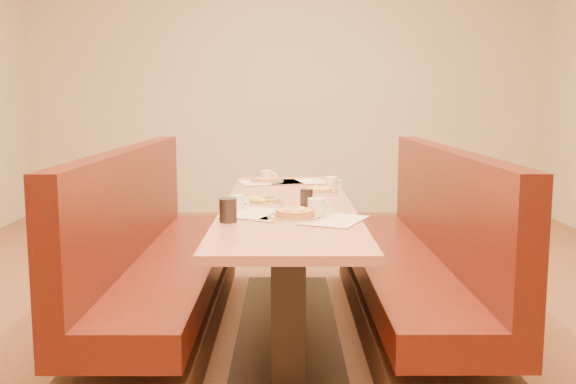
{
  "coord_description": "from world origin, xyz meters",
  "views": [
    {
      "loc": [
        -0.01,
        -3.53,
        1.31
      ],
      "look_at": [
        0.0,
        -0.29,
        0.85
      ],
      "focal_mm": 40.0,
      "sensor_mm": 36.0,
      "label": 1
    }
  ],
  "objects_px": {
    "eggs_plate": "(262,202)",
    "soda_tumbler_near": "(228,210)",
    "coffee_mug_a": "(317,208)",
    "coffee_mug_c": "(332,183)",
    "booth_left": "(158,270)",
    "pancake_plate": "(295,216)",
    "booth_right": "(417,270)",
    "soda_tumbler_mid": "(306,198)",
    "coffee_mug_d": "(267,176)",
    "diner_table": "(288,268)",
    "coffee_mug_b": "(238,202)"
  },
  "relations": [
    {
      "from": "pancake_plate",
      "to": "coffee_mug_b",
      "type": "xyz_separation_m",
      "value": [
        -0.29,
        0.29,
        0.02
      ]
    },
    {
      "from": "soda_tumbler_mid",
      "to": "booth_left",
      "type": "bearing_deg",
      "value": 171.64
    },
    {
      "from": "booth_right",
      "to": "coffee_mug_c",
      "type": "relative_size",
      "value": 22.19
    },
    {
      "from": "coffee_mug_c",
      "to": "coffee_mug_d",
      "type": "xyz_separation_m",
      "value": [
        -0.42,
        0.37,
        0.0
      ]
    },
    {
      "from": "soda_tumbler_near",
      "to": "coffee_mug_c",
      "type": "bearing_deg",
      "value": 62.89
    },
    {
      "from": "booth_left",
      "to": "pancake_plate",
      "type": "distance_m",
      "value": 1.01
    },
    {
      "from": "booth_right",
      "to": "soda_tumbler_near",
      "type": "bearing_deg",
      "value": -149.96
    },
    {
      "from": "pancake_plate",
      "to": "coffee_mug_b",
      "type": "relative_size",
      "value": 2.54
    },
    {
      "from": "booth_right",
      "to": "coffee_mug_a",
      "type": "xyz_separation_m",
      "value": [
        -0.59,
        -0.46,
        0.44
      ]
    },
    {
      "from": "coffee_mug_c",
      "to": "soda_tumbler_mid",
      "type": "height_order",
      "value": "soda_tumbler_mid"
    },
    {
      "from": "eggs_plate",
      "to": "soda_tumbler_near",
      "type": "height_order",
      "value": "soda_tumbler_near"
    },
    {
      "from": "coffee_mug_b",
      "to": "coffee_mug_c",
      "type": "bearing_deg",
      "value": 54.08
    },
    {
      "from": "coffee_mug_a",
      "to": "soda_tumbler_near",
      "type": "bearing_deg",
      "value": -171.17
    },
    {
      "from": "pancake_plate",
      "to": "soda_tumbler_mid",
      "type": "xyz_separation_m",
      "value": [
        0.07,
        0.41,
        0.03
      ]
    },
    {
      "from": "coffee_mug_d",
      "to": "pancake_plate",
      "type": "bearing_deg",
      "value": -81.76
    },
    {
      "from": "booth_left",
      "to": "eggs_plate",
      "type": "height_order",
      "value": "booth_left"
    },
    {
      "from": "eggs_plate",
      "to": "coffee_mug_d",
      "type": "bearing_deg",
      "value": 89.9
    },
    {
      "from": "booth_right",
      "to": "soda_tumbler_near",
      "type": "distance_m",
      "value": 1.25
    },
    {
      "from": "booth_left",
      "to": "coffee_mug_a",
      "type": "relative_size",
      "value": 20.1
    },
    {
      "from": "booth_left",
      "to": "eggs_plate",
      "type": "distance_m",
      "value": 0.72
    },
    {
      "from": "booth_right",
      "to": "coffee_mug_b",
      "type": "relative_size",
      "value": 24.55
    },
    {
      "from": "coffee_mug_b",
      "to": "soda_tumbler_mid",
      "type": "height_order",
      "value": "soda_tumbler_mid"
    },
    {
      "from": "eggs_plate",
      "to": "soda_tumbler_mid",
      "type": "xyz_separation_m",
      "value": [
        0.24,
        -0.06,
        0.03
      ]
    },
    {
      "from": "pancake_plate",
      "to": "soda_tumbler_near",
      "type": "xyz_separation_m",
      "value": [
        -0.31,
        -0.06,
        0.04
      ]
    },
    {
      "from": "coffee_mug_d",
      "to": "soda_tumbler_near",
      "type": "relative_size",
      "value": 1.01
    },
    {
      "from": "eggs_plate",
      "to": "coffee_mug_a",
      "type": "bearing_deg",
      "value": -54.65
    },
    {
      "from": "eggs_plate",
      "to": "coffee_mug_d",
      "type": "height_order",
      "value": "coffee_mug_d"
    },
    {
      "from": "booth_right",
      "to": "eggs_plate",
      "type": "bearing_deg",
      "value": -176.02
    },
    {
      "from": "eggs_plate",
      "to": "soda_tumbler_near",
      "type": "bearing_deg",
      "value": -104.68
    },
    {
      "from": "coffee_mug_d",
      "to": "soda_tumbler_mid",
      "type": "height_order",
      "value": "soda_tumbler_mid"
    },
    {
      "from": "soda_tumbler_near",
      "to": "coffee_mug_d",
      "type": "bearing_deg",
      "value": 84.59
    },
    {
      "from": "booth_right",
      "to": "coffee_mug_a",
      "type": "relative_size",
      "value": 20.1
    },
    {
      "from": "booth_left",
      "to": "soda_tumbler_near",
      "type": "xyz_separation_m",
      "value": [
        0.45,
        -0.59,
        0.44
      ]
    },
    {
      "from": "soda_tumbler_near",
      "to": "booth_left",
      "type": "bearing_deg",
      "value": 127.69
    },
    {
      "from": "coffee_mug_b",
      "to": "coffee_mug_d",
      "type": "relative_size",
      "value": 0.89
    },
    {
      "from": "coffee_mug_d",
      "to": "diner_table",
      "type": "bearing_deg",
      "value": -79.61
    },
    {
      "from": "coffee_mug_a",
      "to": "coffee_mug_d",
      "type": "distance_m",
      "value": 1.37
    },
    {
      "from": "booth_right",
      "to": "pancake_plate",
      "type": "bearing_deg",
      "value": -143.0
    },
    {
      "from": "diner_table",
      "to": "coffee_mug_b",
      "type": "height_order",
      "value": "coffee_mug_b"
    },
    {
      "from": "coffee_mug_b",
      "to": "coffee_mug_d",
      "type": "distance_m",
      "value": 1.13
    },
    {
      "from": "diner_table",
      "to": "booth_left",
      "type": "xyz_separation_m",
      "value": [
        -0.73,
        0.0,
        -0.01
      ]
    },
    {
      "from": "eggs_plate",
      "to": "soda_tumbler_mid",
      "type": "distance_m",
      "value": 0.25
    },
    {
      "from": "eggs_plate",
      "to": "booth_right",
      "type": "bearing_deg",
      "value": 3.98
    },
    {
      "from": "booth_left",
      "to": "coffee_mug_b",
      "type": "distance_m",
      "value": 0.68
    },
    {
      "from": "diner_table",
      "to": "pancake_plate",
      "type": "distance_m",
      "value": 0.66
    },
    {
      "from": "pancake_plate",
      "to": "soda_tumbler_near",
      "type": "height_order",
      "value": "soda_tumbler_near"
    },
    {
      "from": "pancake_plate",
      "to": "coffee_mug_a",
      "type": "distance_m",
      "value": 0.13
    },
    {
      "from": "soda_tumbler_mid",
      "to": "coffee_mug_b",
      "type": "bearing_deg",
      "value": -162.14
    },
    {
      "from": "coffee_mug_a",
      "to": "soda_tumbler_mid",
      "type": "xyz_separation_m",
      "value": [
        -0.04,
        0.34,
        -0.0
      ]
    },
    {
      "from": "coffee_mug_c",
      "to": "eggs_plate",
      "type": "bearing_deg",
      "value": -118.19
    }
  ]
}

